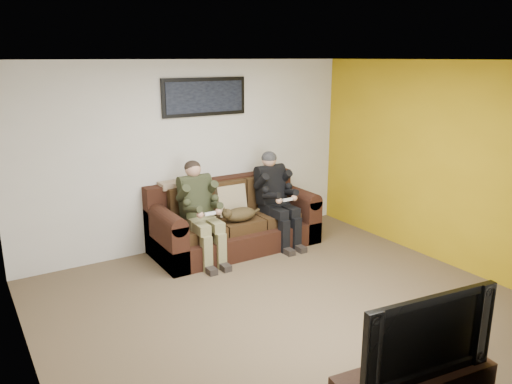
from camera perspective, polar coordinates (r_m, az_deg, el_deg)
floor at (r=5.62m, az=3.04°, el=-12.75°), size 5.00×5.00×0.00m
ceiling at (r=4.96m, az=3.47°, el=14.81°), size 5.00×5.00×0.00m
wall_back at (r=7.05m, az=-7.35°, el=4.19°), size 5.00×0.00×5.00m
wall_front at (r=3.64m, az=24.25°, el=-7.67°), size 5.00×0.00×5.00m
wall_left at (r=4.28m, az=-25.41°, el=-4.45°), size 0.00×4.50×4.50m
wall_right at (r=6.86m, az=20.63°, el=3.02°), size 0.00×4.50×4.50m
accent_wall_right at (r=6.85m, az=20.58°, el=3.01°), size 0.00×4.50×4.50m
sofa at (r=7.11m, az=-2.71°, el=-3.47°), size 2.32×1.00×0.95m
throw_pillow at (r=7.05m, az=-2.91°, el=-0.94°), size 0.44×0.21×0.44m
throw_blanket at (r=6.90m, az=-9.06°, el=0.88°), size 0.47×0.23×0.08m
person_left at (r=6.56m, az=-6.47°, el=-1.58°), size 0.51×0.87×1.32m
person_right at (r=7.13m, az=2.21°, el=-0.09°), size 0.51×0.86×1.33m
cat at (r=6.78m, az=-1.97°, el=-2.56°), size 0.66×0.26×0.24m
framed_poster at (r=7.00m, az=-5.90°, el=10.77°), size 1.25×0.05×0.52m
television at (r=3.92m, az=18.09°, el=-14.84°), size 1.15×0.29×0.65m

